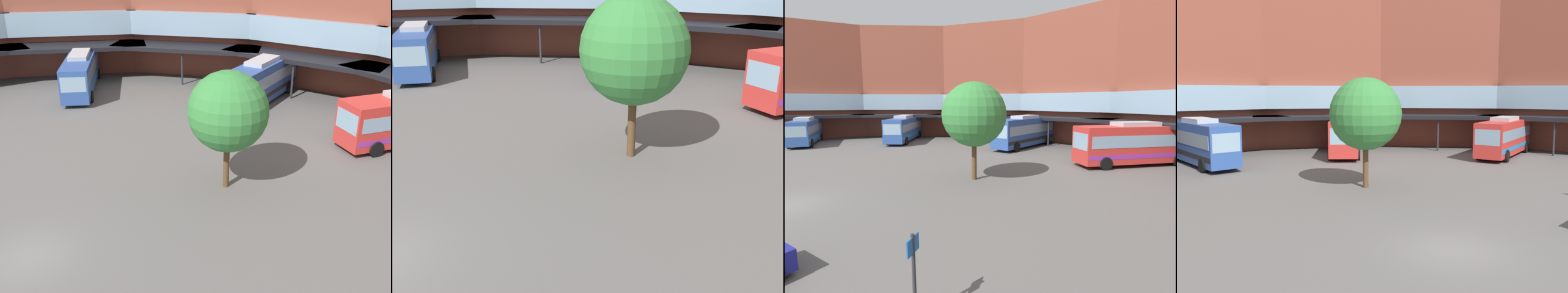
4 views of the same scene
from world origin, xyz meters
TOP-DOWN VIEW (x-y plane):
  - ground_plane at (0.00, 0.00)m, footprint 121.25×121.25m
  - station_building at (0.00, 22.82)m, footprint 78.76×41.17m
  - bus_1 at (6.27, 25.86)m, footprint 6.82×10.73m
  - bus_2 at (19.51, 18.10)m, footprint 10.24×7.59m
  - bus_4 at (-7.06, 25.66)m, footprint 5.11×11.46m
  - plaza_tree at (1.72, 11.59)m, footprint 4.64×4.64m

SIDE VIEW (x-z plane):
  - ground_plane at x=0.00m, z-range 0.00..0.00m
  - bus_2 at x=19.51m, z-range 0.02..3.83m
  - bus_1 at x=6.27m, z-range 0.02..3.94m
  - bus_4 at x=-7.06m, z-range 0.02..4.01m
  - plaza_tree at x=1.72m, z-range 1.21..8.30m
  - station_building at x=0.00m, z-range -0.43..17.06m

